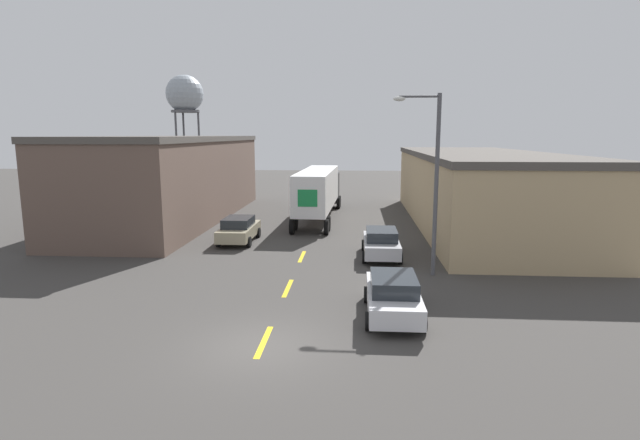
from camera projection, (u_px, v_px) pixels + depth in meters
ground_plane at (262, 347)px, 15.99m from camera, size 160.00×160.00×0.00m
road_centerline at (288, 288)px, 22.07m from camera, size 0.20×14.20×0.01m
warehouse_left at (174, 178)px, 39.59m from camera, size 8.20×25.41×6.59m
warehouse_right at (478, 189)px, 36.96m from camera, size 9.18×27.61×5.46m
semi_truck at (319, 189)px, 39.89m from camera, size 3.08×15.14×4.01m
parked_car_right_mid at (381, 243)px, 27.52m from camera, size 2.10×4.73×1.59m
parked_car_left_far at (239, 229)px, 31.44m from camera, size 2.10×4.73×1.59m
parked_car_right_near at (393, 295)px, 18.54m from camera, size 2.10×4.73×1.59m
water_tower at (185, 95)px, 67.60m from camera, size 5.02×5.02×14.69m
street_lamp at (432, 173)px, 23.36m from camera, size 2.21×0.32×8.58m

